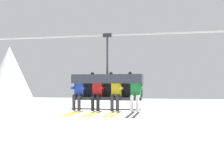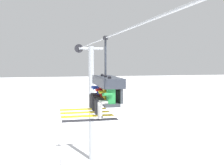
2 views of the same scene
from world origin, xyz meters
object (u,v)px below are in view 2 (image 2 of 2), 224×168
lift_tower_near (91,100)px  skier_green (107,97)px  skier_red (100,93)px  skier_blue (97,91)px  chairlift_chair (108,85)px  skier_yellow (103,95)px

lift_tower_near → skier_green: (10.08, -0.92, 1.57)m
skier_red → skier_green: size_ratio=1.00×
skier_red → skier_green: (1.27, 0.00, 0.00)m
skier_blue → skier_green: 1.90m
lift_tower_near → chairlift_chair: 9.34m
skier_green → lift_tower_near: bearing=174.8°
skier_green → skier_yellow: bearing=180.0°
chairlift_chair → skier_yellow: chairlift_chair is taller
lift_tower_near → skier_yellow: (9.45, -0.92, 1.57)m
skier_blue → skier_green: size_ratio=1.00×
skier_red → skier_yellow: size_ratio=1.00×
lift_tower_near → skier_yellow: bearing=-5.6°
skier_blue → skier_red: size_ratio=1.00×
chairlift_chair → skier_green: bearing=-12.7°
skier_red → lift_tower_near: bearing=174.0°
chairlift_chair → skier_red: size_ratio=1.48×
skier_yellow → lift_tower_near: bearing=174.4°
chairlift_chair → skier_blue: bearing=-166.9°
chairlift_chair → skier_yellow: (0.31, -0.21, -0.28)m
skier_yellow → skier_red: bearing=180.0°
lift_tower_near → chairlift_chair: lift_tower_near is taller
skier_yellow → skier_green: 0.63m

